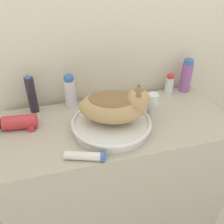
{
  "coord_description": "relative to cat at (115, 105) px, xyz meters",
  "views": [
    {
      "loc": [
        -0.29,
        -0.67,
        1.58
      ],
      "look_at": [
        -0.05,
        0.2,
        1.0
      ],
      "focal_mm": 38.0,
      "sensor_mm": 36.0,
      "label": 1
    }
  ],
  "objects": [
    {
      "name": "mouthwash_bottle",
      "position": [
        0.52,
        0.27,
        -0.04
      ],
      "size": [
        0.06,
        0.06,
        0.2
      ],
      "color": "#93569E",
      "rests_on": "vanity_counter"
    },
    {
      "name": "sink_basin",
      "position": [
        -0.01,
        0.0,
        -0.1
      ],
      "size": [
        0.38,
        0.38,
        0.05
      ],
      "color": "silver",
      "rests_on": "vanity_counter"
    },
    {
      "name": "hair_dryer",
      "position": [
        -0.43,
        0.13,
        -0.1
      ],
      "size": [
        0.18,
        0.09,
        0.07
      ],
      "rotation": [
        0.0,
        0.0,
        3.03
      ],
      "color": "#C63338",
      "rests_on": "vanity_counter"
    },
    {
      "name": "faucet",
      "position": [
        0.2,
        0.04,
        -0.05
      ],
      "size": [
        0.13,
        0.06,
        0.14
      ],
      "rotation": [
        0.0,
        0.0,
        -2.97
      ],
      "color": "silver",
      "rests_on": "vanity_counter"
    },
    {
      "name": "vanity_counter",
      "position": [
        0.03,
        0.05,
        -0.58
      ],
      "size": [
        1.14,
        0.52,
        0.9
      ],
      "color": "#B2A893",
      "rests_on": "ground_plane"
    },
    {
      "name": "lotion_bottle_white",
      "position": [
        -0.17,
        0.27,
        -0.04
      ],
      "size": [
        0.06,
        0.06,
        0.19
      ],
      "color": "silver",
      "rests_on": "vanity_counter"
    },
    {
      "name": "wall_back",
      "position": [
        0.03,
        0.37,
        0.17
      ],
      "size": [
        8.0,
        0.05,
        2.4
      ],
      "color": "beige",
      "rests_on": "ground_plane"
    },
    {
      "name": "hairspray_can_black",
      "position": [
        -0.37,
        0.27,
        -0.03
      ],
      "size": [
        0.05,
        0.05,
        0.22
      ],
      "color": "#28232D",
      "rests_on": "vanity_counter"
    },
    {
      "name": "cream_tube",
      "position": [
        -0.17,
        -0.17,
        -0.12
      ],
      "size": [
        0.17,
        0.09,
        0.04
      ],
      "rotation": [
        0.0,
        0.0,
        -0.33
      ],
      "color": "silver",
      "rests_on": "vanity_counter"
    },
    {
      "name": "deodorant_stick",
      "position": [
        0.42,
        0.27,
        -0.07
      ],
      "size": [
        0.05,
        0.05,
        0.13
      ],
      "color": "silver",
      "rests_on": "vanity_counter"
    },
    {
      "name": "cat",
      "position": [
        0.0,
        0.0,
        0.0
      ],
      "size": [
        0.34,
        0.33,
        0.18
      ],
      "rotation": [
        0.0,
        0.0,
        5.92
      ],
      "color": "tan",
      "rests_on": "sink_basin"
    }
  ]
}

